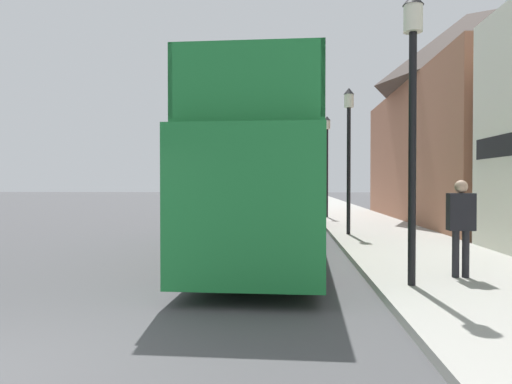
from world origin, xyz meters
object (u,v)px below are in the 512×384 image
object	(u,v)px
tour_bus	(270,186)
lamp_post_nearest	(413,85)
parked_car_ahead_of_bus	(298,211)
lamp_post_second	(349,134)
lamp_post_third	(327,148)
pedestrian_third	(461,219)

from	to	relation	value
tour_bus	lamp_post_nearest	size ratio (longest dim) A/B	2.20
parked_car_ahead_of_bus	lamp_post_second	world-z (taller)	lamp_post_second
tour_bus	lamp_post_third	size ratio (longest dim) A/B	2.13
lamp_post_second	lamp_post_third	distance (m)	8.44
tour_bus	lamp_post_second	world-z (taller)	lamp_post_second
tour_bus	lamp_post_nearest	world-z (taller)	lamp_post_nearest
lamp_post_second	tour_bus	bearing A→B (deg)	-120.45
parked_car_ahead_of_bus	lamp_post_third	size ratio (longest dim) A/B	0.78
pedestrian_third	lamp_post_second	distance (m)	8.08
parked_car_ahead_of_bus	pedestrian_third	size ratio (longest dim) A/B	2.22
lamp_post_nearest	lamp_post_third	world-z (taller)	lamp_post_third
lamp_post_nearest	tour_bus	bearing A→B (deg)	121.82
lamp_post_nearest	lamp_post_third	bearing A→B (deg)	90.40
pedestrian_third	lamp_post_second	size ratio (longest dim) A/B	0.36
lamp_post_second	lamp_post_third	world-z (taller)	lamp_post_third
tour_bus	pedestrian_third	size ratio (longest dim) A/B	6.09
lamp_post_second	lamp_post_third	size ratio (longest dim) A/B	0.97
tour_bus	lamp_post_nearest	xyz separation A→B (m)	(2.57, -4.14, 1.73)
lamp_post_third	parked_car_ahead_of_bus	bearing A→B (deg)	-107.99
tour_bus	pedestrian_third	xyz separation A→B (m)	(3.65, -3.37, -0.59)
pedestrian_third	lamp_post_nearest	xyz separation A→B (m)	(-1.08, -0.77, 2.32)
parked_car_ahead_of_bus	lamp_post_third	bearing A→B (deg)	74.24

